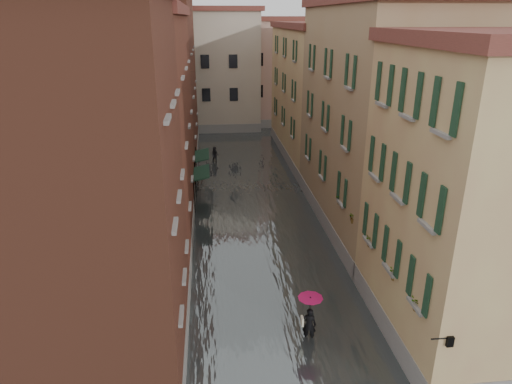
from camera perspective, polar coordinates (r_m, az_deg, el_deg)
ground at (r=21.09m, az=2.94°, el=-14.94°), size 120.00×120.00×0.00m
floodwater at (r=32.40m, az=-0.54°, el=-1.27°), size 10.00×60.00×0.20m
building_left_near at (r=16.51m, az=-20.24°, el=-1.19°), size 6.00×8.00×13.00m
building_left_mid at (r=26.89m, az=-14.88°, el=7.14°), size 6.00×14.00×12.50m
building_left_far at (r=41.42m, az=-12.04°, el=13.09°), size 6.00×16.00×14.00m
building_right_near at (r=18.99m, az=25.64°, el=-1.57°), size 6.00×8.00×11.50m
building_right_mid at (r=28.27m, az=14.64°, el=8.33°), size 6.00×14.00×13.00m
building_right_far at (r=42.53m, az=7.61°, el=11.85°), size 6.00×16.00×11.50m
building_end_cream at (r=55.17m, az=-6.34°, el=14.76°), size 12.00×9.00×13.00m
building_end_pink at (r=57.88m, az=2.92°, el=14.64°), size 10.00×9.00×12.00m
awning_near at (r=31.14m, az=-6.90°, el=2.29°), size 1.09×2.96×2.80m
awning_far at (r=35.16m, az=-6.84°, el=4.48°), size 1.09×3.11×2.80m
wall_lantern at (r=16.01m, az=22.94°, el=-16.72°), size 0.71×0.22×0.35m
window_planters at (r=20.63m, az=14.37°, el=-5.15°), size 0.59×10.51×0.84m
pedestrian_main at (r=18.95m, az=6.71°, el=-14.91°), size 1.01×1.01×2.06m
pedestrian_far at (r=41.30m, az=-5.14°, el=4.58°), size 0.82×0.68×1.53m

